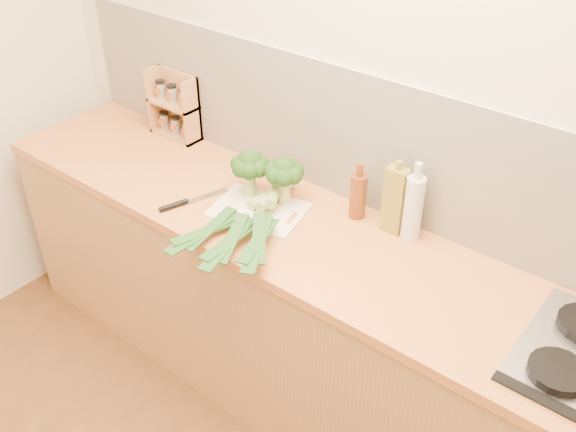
% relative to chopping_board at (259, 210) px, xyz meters
% --- Properties ---
extents(room_shell, '(3.50, 3.50, 3.50)m').
position_rel_chopping_board_xyz_m(room_shell, '(0.34, 0.30, 0.26)').
color(room_shell, beige).
rests_on(room_shell, ground).
extents(counter, '(3.20, 0.62, 0.90)m').
position_rel_chopping_board_xyz_m(counter, '(0.34, 0.01, -0.45)').
color(counter, '#AC7547').
rests_on(counter, ground).
extents(chopping_board, '(0.40, 0.33, 0.01)m').
position_rel_chopping_board_xyz_m(chopping_board, '(0.00, 0.00, 0.00)').
color(chopping_board, silver).
rests_on(chopping_board, counter).
extents(broccoli_left, '(0.15, 0.16, 0.20)m').
position_rel_chopping_board_xyz_m(broccoli_left, '(-0.09, 0.06, 0.14)').
color(broccoli_left, '#B1C070').
rests_on(broccoli_left, chopping_board).
extents(broccoli_right, '(0.15, 0.16, 0.20)m').
position_rel_chopping_board_xyz_m(broccoli_right, '(0.05, 0.10, 0.14)').
color(broccoli_right, '#B1C070').
rests_on(broccoli_right, chopping_board).
extents(leek_front, '(0.12, 0.66, 0.04)m').
position_rel_chopping_board_xyz_m(leek_front, '(-0.02, -0.04, 0.03)').
color(leek_front, white).
rests_on(leek_front, chopping_board).
extents(leek_mid, '(0.22, 0.68, 0.04)m').
position_rel_chopping_board_xyz_m(leek_mid, '(0.04, -0.03, 0.05)').
color(leek_mid, white).
rests_on(leek_mid, chopping_board).
extents(leek_back, '(0.37, 0.61, 0.04)m').
position_rel_chopping_board_xyz_m(leek_back, '(0.08, -0.02, 0.06)').
color(leek_back, white).
rests_on(leek_back, chopping_board).
extents(chefs_knife, '(0.12, 0.30, 0.02)m').
position_rel_chopping_board_xyz_m(chefs_knife, '(-0.27, -0.16, 0.00)').
color(chefs_knife, silver).
rests_on(chefs_knife, counter).
extents(spice_rack, '(0.26, 0.10, 0.31)m').
position_rel_chopping_board_xyz_m(spice_rack, '(-0.72, 0.25, 0.13)').
color(spice_rack, tan).
rests_on(spice_rack, counter).
extents(oil_tin, '(0.08, 0.05, 0.29)m').
position_rel_chopping_board_xyz_m(oil_tin, '(0.47, 0.22, 0.13)').
color(oil_tin, olive).
rests_on(oil_tin, counter).
extents(glass_bottle, '(0.07, 0.07, 0.31)m').
position_rel_chopping_board_xyz_m(glass_bottle, '(0.54, 0.22, 0.13)').
color(glass_bottle, silver).
rests_on(glass_bottle, counter).
extents(amber_bottle, '(0.06, 0.06, 0.23)m').
position_rel_chopping_board_xyz_m(amber_bottle, '(0.32, 0.21, 0.09)').
color(amber_bottle, '#633312').
rests_on(amber_bottle, counter).
extents(water_bottle, '(0.08, 0.08, 0.24)m').
position_rel_chopping_board_xyz_m(water_bottle, '(0.44, 0.25, 0.09)').
color(water_bottle, silver).
rests_on(water_bottle, counter).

